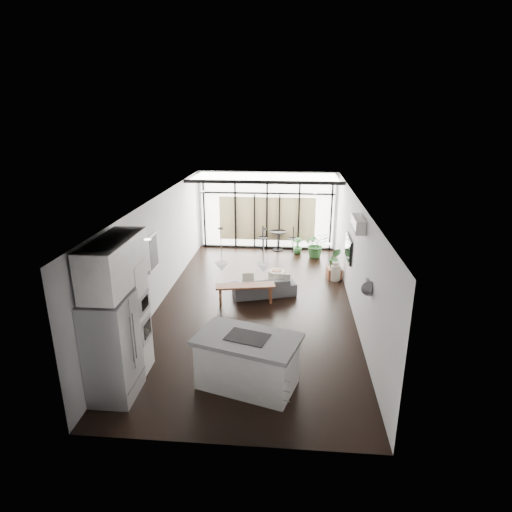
% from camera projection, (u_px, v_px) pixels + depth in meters
% --- Properties ---
extents(floor, '(5.00, 10.00, 0.00)m').
position_uv_depth(floor, '(255.00, 305.00, 11.24)').
color(floor, black).
rests_on(floor, ground).
extents(ceiling, '(5.00, 10.00, 0.00)m').
position_uv_depth(ceiling, '(255.00, 199.00, 10.34)').
color(ceiling, silver).
rests_on(ceiling, ground).
extents(wall_left, '(0.02, 10.00, 2.80)m').
position_uv_depth(wall_left, '(158.00, 252.00, 11.00)').
color(wall_left, silver).
rests_on(wall_left, ground).
extents(wall_right, '(0.02, 10.00, 2.80)m').
position_uv_depth(wall_right, '(355.00, 257.00, 10.59)').
color(wall_right, silver).
rests_on(wall_right, ground).
extents(wall_back, '(5.00, 0.02, 2.80)m').
position_uv_depth(wall_back, '(267.00, 210.00, 15.51)').
color(wall_back, silver).
rests_on(wall_back, ground).
extents(wall_front, '(5.00, 0.02, 2.80)m').
position_uv_depth(wall_front, '(224.00, 366.00, 6.08)').
color(wall_front, silver).
rests_on(wall_front, ground).
extents(glazing, '(5.00, 0.20, 2.80)m').
position_uv_depth(glazing, '(267.00, 211.00, 15.39)').
color(glazing, black).
rests_on(glazing, ground).
extents(skylight, '(4.70, 1.90, 0.06)m').
position_uv_depth(skylight, '(266.00, 177.00, 14.12)').
color(skylight, silver).
rests_on(skylight, ceiling).
extents(neighbour_building, '(3.50, 0.02, 1.60)m').
position_uv_depth(neighbour_building, '(267.00, 219.00, 15.56)').
color(neighbour_building, '#D3C184').
rests_on(neighbour_building, ground).
extents(island, '(2.07, 1.58, 1.00)m').
position_uv_depth(island, '(247.00, 362.00, 7.79)').
color(island, white).
rests_on(island, floor).
extents(cooktop, '(0.86, 0.70, 0.01)m').
position_uv_depth(cooktop, '(247.00, 337.00, 7.63)').
color(cooktop, black).
rests_on(cooktop, island).
extents(fridge, '(0.73, 0.91, 1.88)m').
position_uv_depth(fridge, '(112.00, 348.00, 7.39)').
color(fridge, '#AAABAF').
rests_on(fridge, floor).
extents(appliance_column, '(0.58, 0.60, 2.23)m').
position_uv_depth(appliance_column, '(131.00, 318.00, 8.08)').
color(appliance_column, white).
rests_on(appliance_column, floor).
extents(upper_cabinets, '(0.62, 1.75, 0.86)m').
position_uv_depth(upper_cabinets, '(115.00, 263.00, 7.36)').
color(upper_cabinets, white).
rests_on(upper_cabinets, wall_left).
extents(pendant_left, '(0.26, 0.26, 0.18)m').
position_uv_depth(pendant_left, '(222.00, 267.00, 8.13)').
color(pendant_left, silver).
rests_on(pendant_left, ceiling).
extents(pendant_right, '(0.26, 0.26, 0.18)m').
position_uv_depth(pendant_right, '(264.00, 268.00, 8.06)').
color(pendant_right, silver).
rests_on(pendant_right, ceiling).
extents(sofa, '(1.78, 0.98, 0.67)m').
position_uv_depth(sofa, '(264.00, 283.00, 11.74)').
color(sofa, '#515154').
rests_on(sofa, floor).
extents(console_bench, '(1.60, 0.67, 0.50)m').
position_uv_depth(console_bench, '(245.00, 294.00, 11.30)').
color(console_bench, brown).
rests_on(console_bench, floor).
extents(pouf, '(0.61, 0.61, 0.40)m').
position_uv_depth(pouf, '(277.00, 277.00, 12.56)').
color(pouf, beige).
rests_on(pouf, floor).
extents(crate, '(0.47, 0.47, 0.32)m').
position_uv_depth(crate, '(334.00, 273.00, 13.00)').
color(crate, brown).
rests_on(crate, floor).
extents(plant_tall, '(1.04, 1.10, 0.70)m').
position_uv_depth(plant_tall, '(316.00, 247.00, 14.79)').
color(plant_tall, '#2B5E2B').
rests_on(plant_tall, floor).
extents(plant_med, '(0.54, 0.67, 0.33)m').
position_uv_depth(plant_med, '(297.00, 249.00, 15.19)').
color(plant_med, '#2B5E2B').
rests_on(plant_med, floor).
extents(plant_crate, '(0.44, 0.69, 0.29)m').
position_uv_depth(plant_crate, '(334.00, 264.00, 12.90)').
color(plant_crate, '#2B5E2B').
rests_on(plant_crate, crate).
extents(milk_can, '(0.30, 0.30, 0.58)m').
position_uv_depth(milk_can, '(336.00, 271.00, 12.78)').
color(milk_can, beige).
rests_on(milk_can, floor).
extents(bistro_set, '(1.55, 0.69, 0.73)m').
position_uv_depth(bistro_set, '(278.00, 240.00, 15.52)').
color(bistro_set, black).
rests_on(bistro_set, floor).
extents(tv, '(0.05, 1.10, 0.65)m').
position_uv_depth(tv, '(349.00, 248.00, 11.57)').
color(tv, black).
rests_on(tv, wall_right).
extents(ac_unit, '(0.22, 0.90, 0.30)m').
position_uv_depth(ac_unit, '(358.00, 224.00, 9.50)').
color(ac_unit, white).
rests_on(ac_unit, wall_right).
extents(framed_art, '(0.04, 0.70, 0.90)m').
position_uv_depth(framed_art, '(153.00, 252.00, 10.47)').
color(framed_art, black).
rests_on(framed_art, wall_left).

